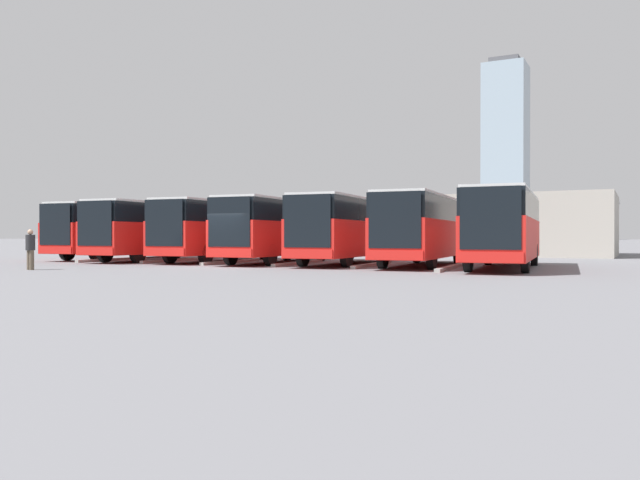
{
  "coord_description": "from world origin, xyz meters",
  "views": [
    {
      "loc": [
        -17.42,
        23.64,
        1.44
      ],
      "look_at": [
        -2.49,
        -5.38,
        1.24
      ],
      "focal_mm": 35.0,
      "sensor_mm": 36.0,
      "label": 1
    }
  ],
  "objects": [
    {
      "name": "ground_plane",
      "position": [
        0.0,
        0.0,
        0.0
      ],
      "size": [
        600.0,
        600.0,
        0.0
      ],
      "primitive_type": "plane",
      "color": "slate"
    },
    {
      "name": "bus_0",
      "position": [
        -12.04,
        -4.81,
        1.88
      ],
      "size": [
        3.49,
        10.99,
        3.39
      ],
      "rotation": [
        0.0,
        0.0,
        0.09
      ],
      "color": "red",
      "rests_on": "ground_plane"
    },
    {
      "name": "curb_divider_0",
      "position": [
        -10.03,
        -3.22,
        0.07
      ],
      "size": [
        0.79,
        5.9,
        0.15
      ],
      "primitive_type": "cube",
      "rotation": [
        0.0,
        0.0,
        0.09
      ],
      "color": "#9E9E99",
      "rests_on": "ground_plane"
    },
    {
      "name": "bus_1",
      "position": [
        -8.02,
        -5.64,
        1.88
      ],
      "size": [
        3.49,
        10.99,
        3.39
      ],
      "rotation": [
        0.0,
        0.0,
        0.09
      ],
      "color": "red",
      "rests_on": "ground_plane"
    },
    {
      "name": "curb_divider_1",
      "position": [
        -6.02,
        -4.04,
        0.07
      ],
      "size": [
        0.79,
        5.9,
        0.15
      ],
      "primitive_type": "cube",
      "rotation": [
        0.0,
        0.0,
        0.09
      ],
      "color": "#9E9E99",
      "rests_on": "ground_plane"
    },
    {
      "name": "bus_2",
      "position": [
        -4.01,
        -5.57,
        1.88
      ],
      "size": [
        3.49,
        10.99,
        3.39
      ],
      "rotation": [
        0.0,
        0.0,
        0.09
      ],
      "color": "red",
      "rests_on": "ground_plane"
    },
    {
      "name": "curb_divider_2",
      "position": [
        -2.01,
        -3.98,
        0.07
      ],
      "size": [
        0.79,
        5.9,
        0.15
      ],
      "primitive_type": "cube",
      "rotation": [
        0.0,
        0.0,
        0.09
      ],
      "color": "#9E9E99",
      "rests_on": "ground_plane"
    },
    {
      "name": "bus_3",
      "position": [
        -0.0,
        -5.39,
        1.88
      ],
      "size": [
        3.49,
        10.99,
        3.39
      ],
      "rotation": [
        0.0,
        0.0,
        0.09
      ],
      "color": "red",
      "rests_on": "ground_plane"
    },
    {
      "name": "curb_divider_3",
      "position": [
        2.01,
        -3.79,
        0.07
      ],
      "size": [
        0.79,
        5.9,
        0.15
      ],
      "primitive_type": "cube",
      "rotation": [
        0.0,
        0.0,
        0.09
      ],
      "color": "#9E9E99",
      "rests_on": "ground_plane"
    },
    {
      "name": "bus_4",
      "position": [
        4.01,
        -5.53,
        1.88
      ],
      "size": [
        3.49,
        10.99,
        3.39
      ],
      "rotation": [
        0.0,
        0.0,
        0.09
      ],
      "color": "red",
      "rests_on": "ground_plane"
    },
    {
      "name": "curb_divider_4",
      "position": [
        6.02,
        -3.93,
        0.07
      ],
      "size": [
        0.79,
        5.9,
        0.15
      ],
      "primitive_type": "cube",
      "rotation": [
        0.0,
        0.0,
        0.09
      ],
      "color": "#9E9E99",
      "rests_on": "ground_plane"
    },
    {
      "name": "bus_5",
      "position": [
        8.02,
        -4.85,
        1.88
      ],
      "size": [
        3.49,
        10.99,
        3.39
      ],
      "rotation": [
        0.0,
        0.0,
        0.09
      ],
      "color": "red",
      "rests_on": "ground_plane"
    },
    {
      "name": "curb_divider_5",
      "position": [
        10.03,
        -3.26,
        0.07
      ],
      "size": [
        0.79,
        5.9,
        0.15
      ],
      "primitive_type": "cube",
      "rotation": [
        0.0,
        0.0,
        0.09
      ],
      "color": "#9E9E99",
      "rests_on": "ground_plane"
    },
    {
      "name": "bus_6",
      "position": [
        12.03,
        -5.74,
        1.88
      ],
      "size": [
        3.49,
        10.99,
        3.39
      ],
      "rotation": [
        0.0,
        0.0,
        0.09
      ],
      "color": "red",
      "rests_on": "ground_plane"
    },
    {
      "name": "pedestrian",
      "position": [
        5.8,
        5.62,
        0.93
      ],
      "size": [
        0.45,
        0.45,
        1.74
      ],
      "rotation": [
        0.0,
        0.0,
        2.97
      ],
      "color": "brown",
      "rests_on": "ground_plane"
    },
    {
      "name": "station_building",
      "position": [
        0.0,
        -25.08,
        2.25
      ],
      "size": [
        31.94,
        12.98,
        4.44
      ],
      "color": "#A8A399",
      "rests_on": "ground_plane"
    },
    {
      "name": "office_tower",
      "position": [
        31.74,
        -238.52,
        36.4
      ],
      "size": [
        16.75,
        16.75,
        74.0
      ],
      "color": "#93A8B7",
      "rests_on": "ground_plane"
    }
  ]
}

